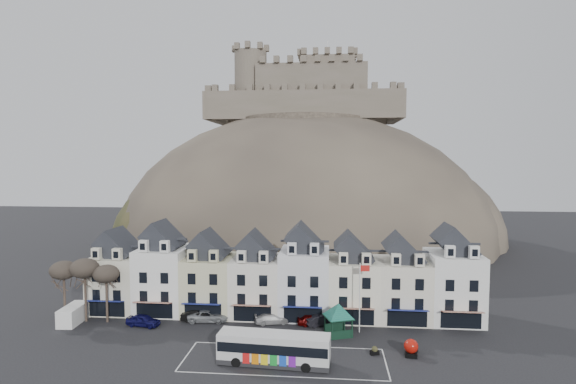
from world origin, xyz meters
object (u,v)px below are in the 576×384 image
object	(u,v)px
car_white	(272,319)
bus_shelter	(338,310)
white_van	(73,314)
flagpole	(361,293)
car_silver	(208,316)
car_maroon	(313,319)
bus	(274,347)
red_buoy	(411,348)
car_black	(199,315)
car_charcoal	(322,320)
car_navy	(143,320)

from	to	relation	value
car_white	bus_shelter	bearing A→B (deg)	-124.65
bus_shelter	white_van	xyz separation A→B (m)	(-35.41, 0.98, -1.99)
flagpole	car_silver	world-z (taller)	flagpole
car_silver	car_white	xyz separation A→B (m)	(8.71, 0.00, -0.10)
car_white	car_maroon	world-z (taller)	car_maroon
bus	red_buoy	distance (m)	15.39
bus	car_white	size ratio (longest dim) A/B	2.63
car_white	car_maroon	xyz separation A→B (m)	(5.56, 0.00, 0.07)
car_black	car_white	size ratio (longest dim) A/B	1.01
red_buoy	bus_shelter	bearing A→B (deg)	146.09
bus	car_white	distance (m)	12.03
bus	car_black	world-z (taller)	bus
bus_shelter	car_silver	xyz separation A→B (m)	(-17.49, 3.16, -2.37)
car_white	flagpole	bearing A→B (deg)	-114.61
bus_shelter	car_maroon	xyz separation A→B (m)	(-3.23, 3.16, -2.40)
car_black	flagpole	bearing A→B (deg)	-98.36
bus	car_charcoal	size ratio (longest dim) A/B	2.64
car_maroon	car_charcoal	bearing A→B (deg)	-101.75
white_van	car_black	bearing A→B (deg)	4.20
flagpole	car_navy	size ratio (longest dim) A/B	1.97
flagpole	car_black	distance (m)	22.13
red_buoy	car_navy	world-z (taller)	red_buoy
flagpole	white_van	world-z (taller)	flagpole
car_maroon	bus_shelter	bearing A→B (deg)	-146.19
bus	red_buoy	bearing A→B (deg)	16.46
car_silver	red_buoy	bearing A→B (deg)	-113.25
white_van	car_navy	bearing A→B (deg)	-5.14
car_black	car_silver	size ratio (longest dim) A/B	0.86
car_silver	bus	bearing A→B (deg)	-143.27
bus_shelter	car_black	size ratio (longest dim) A/B	1.28
bus_shelter	car_silver	world-z (taller)	bus_shelter
bus_shelter	white_van	world-z (taller)	bus_shelter
bus_shelter	car_black	distance (m)	19.24
car_black	white_van	bearing A→B (deg)	94.40
bus_shelter	car_charcoal	xyz separation A→B (m)	(-2.03, 3.16, -2.38)
white_van	car_charcoal	bearing A→B (deg)	0.44
red_buoy	car_white	xyz separation A→B (m)	(-16.76, 8.52, -0.32)
bus	car_black	bearing A→B (deg)	138.89
car_black	bus	bearing A→B (deg)	-138.21
white_van	car_maroon	world-z (taller)	white_van
flagpole	car_navy	distance (m)	28.68
flagpole	car_black	world-z (taller)	flagpole
bus	car_navy	xyz separation A→B (m)	(-18.54, 9.34, -1.10)
car_navy	car_silver	xyz separation A→B (m)	(8.07, 2.50, -0.01)
bus_shelter	car_black	world-z (taller)	bus_shelter
car_navy	car_silver	bearing A→B (deg)	-63.49
car_silver	car_charcoal	size ratio (longest dim) A/B	1.18
red_buoy	flagpole	xyz separation A→B (m)	(-5.19, 6.53, 4.10)
bus_shelter	flagpole	distance (m)	3.60
flagpole	car_white	distance (m)	12.55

